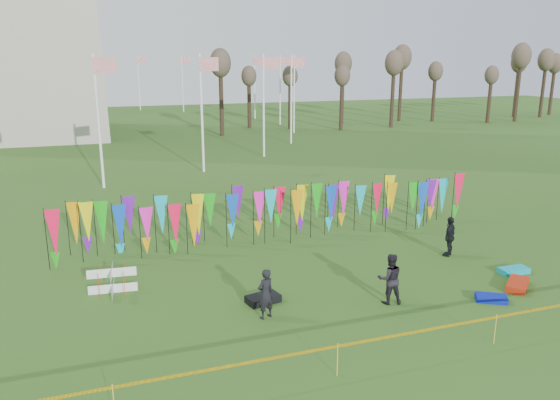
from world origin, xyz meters
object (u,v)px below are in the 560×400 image
object	(u,v)px
person_right	(450,236)
person_left	(265,294)
kite_bag_black	(263,299)
kite_bag_teal	(514,270)
person_mid	(390,279)
kite_bag_blue	(491,298)
box_kite	(112,281)
kite_bag_red	(518,285)

from	to	relation	value
person_right	person_left	bearing A→B (deg)	-18.56
kite_bag_black	kite_bag_teal	xyz separation A→B (m)	(9.51, -0.65, -0.02)
person_mid	person_right	distance (m)	5.45
person_mid	kite_bag_blue	xyz separation A→B (m)	(3.23, -0.99, -0.74)
person_left	person_right	world-z (taller)	person_right
box_kite	kite_bag_teal	size ratio (longest dim) A/B	0.83
kite_bag_red	kite_bag_teal	distance (m)	1.41
person_right	kite_bag_blue	world-z (taller)	person_right
person_mid	person_right	size ratio (longest dim) A/B	1.03
person_mid	kite_bag_black	size ratio (longest dim) A/B	1.58
box_kite	person_right	xyz separation A→B (m)	(12.95, -0.62, 0.36)
person_mid	box_kite	bearing A→B (deg)	-10.09
box_kite	kite_bag_red	size ratio (longest dim) A/B	0.68
person_right	kite_bag_teal	distance (m)	2.72
person_left	box_kite	bearing A→B (deg)	-59.93
box_kite	person_right	distance (m)	12.97
kite_bag_blue	kite_bag_black	bearing A→B (deg)	161.67
person_left	kite_bag_black	size ratio (longest dim) A/B	1.49
person_left	kite_bag_teal	xyz separation A→B (m)	(9.76, 0.41, -0.69)
kite_bag_black	person_left	bearing A→B (deg)	-103.13
person_mid	kite_bag_red	bearing A→B (deg)	-171.48
person_mid	kite_bag_teal	bearing A→B (deg)	-159.31
person_left	person_mid	size ratio (longest dim) A/B	0.94
kite_bag_blue	kite_bag_red	bearing A→B (deg)	19.86
box_kite	kite_bag_red	xyz separation A→B (m)	(13.27, -4.11, -0.33)
kite_bag_teal	kite_bag_blue	bearing A→B (deg)	-144.83
person_mid	kite_bag_blue	distance (m)	3.46
box_kite	person_left	xyz separation A→B (m)	(4.35, -3.38, 0.34)
person_left	person_right	bearing A→B (deg)	175.82
person_right	kite_bag_black	xyz separation A→B (m)	(-8.36, -1.71, -0.69)
box_kite	kite_bag_red	world-z (taller)	box_kite
person_right	kite_bag_teal	xyz separation A→B (m)	(1.15, -2.36, -0.71)
kite_bag_blue	kite_bag_black	xyz separation A→B (m)	(-7.09, 2.35, 0.02)
box_kite	person_right	world-z (taller)	person_right
kite_bag_black	kite_bag_teal	size ratio (longest dim) A/B	0.97
box_kite	person_right	bearing A→B (deg)	-2.73
box_kite	person_mid	bearing A→B (deg)	-23.58
box_kite	kite_bag_black	world-z (taller)	box_kite
person_right	kite_bag_black	distance (m)	8.56
box_kite	kite_bag_teal	world-z (taller)	box_kite
box_kite	kite_bag_blue	world-z (taller)	box_kite
box_kite	kite_bag_blue	bearing A→B (deg)	-21.82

